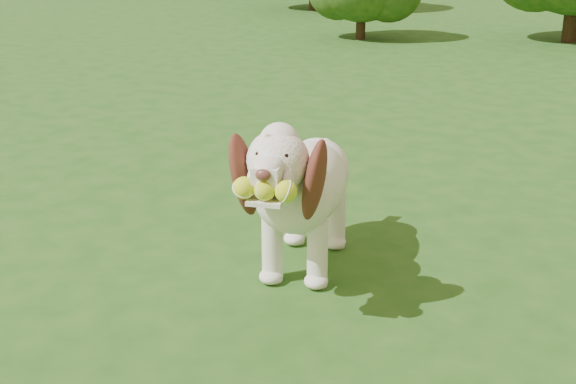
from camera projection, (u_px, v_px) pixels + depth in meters
The scene contains 2 objects.
ground at pixel (342, 318), 3.13m from camera, with size 80.00×80.00×0.00m, color #1C4A15.
dog at pixel (301, 183), 3.41m from camera, with size 0.66×1.16×0.77m.
Camera 1 is at (1.34, -2.46, 1.51)m, focal length 50.00 mm.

